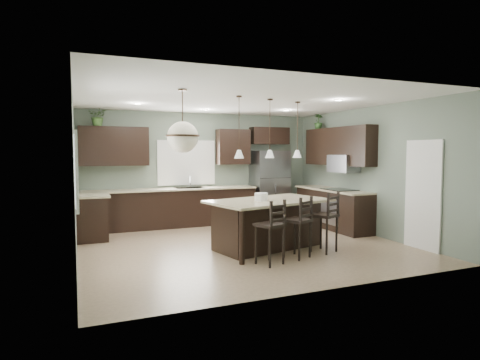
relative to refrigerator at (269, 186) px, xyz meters
name	(u,v)px	position (x,y,z in m)	size (l,w,h in m)	color
ground	(243,245)	(-1.77, -2.42, -0.93)	(6.00, 6.00, 0.00)	#9E8466
pantry_door	(423,195)	(1.21, -3.97, 0.09)	(0.04, 0.82, 2.04)	white
window_back	(186,163)	(-2.17, 0.32, 0.62)	(1.35, 0.02, 1.00)	white
window_left	(76,170)	(-4.75, -3.22, 0.62)	(0.02, 1.10, 1.00)	white
left_return_cabs	(92,218)	(-4.47, -0.72, -0.48)	(0.60, 0.90, 0.90)	black
left_return_countertop	(92,195)	(-4.45, -0.72, -0.01)	(0.66, 0.96, 0.04)	#B9B08C
back_lower_cabs	(172,208)	(-2.62, 0.03, -0.48)	(4.20, 0.60, 0.90)	black
back_countertop	(172,189)	(-2.62, 0.01, -0.01)	(4.20, 0.66, 0.04)	#B9B08C
sink_inset	(190,188)	(-2.17, 0.01, 0.01)	(0.70, 0.45, 0.01)	gray
faucet	(190,182)	(-2.17, -0.02, 0.16)	(0.02, 0.02, 0.28)	silver
back_upper_left	(114,146)	(-3.92, 0.16, 1.02)	(1.55, 0.34, 0.90)	black
back_upper_right	(233,147)	(-0.97, 0.16, 1.02)	(0.85, 0.34, 0.90)	black
fridge_header	(269,136)	(0.08, 0.16, 1.32)	(1.05, 0.34, 0.45)	black
right_lower_cabs	(333,209)	(0.93, -1.54, -0.48)	(0.60, 2.35, 0.90)	black
right_countertop	(332,190)	(0.91, -1.54, -0.01)	(0.66, 2.35, 0.04)	#B9B08C
cooktop	(339,190)	(0.91, -1.82, 0.02)	(0.58, 0.75, 0.02)	black
wall_oven_front	(329,211)	(0.63, -1.82, -0.48)	(0.01, 0.72, 0.60)	gray
right_upper_cabs	(338,146)	(1.06, -1.54, 1.02)	(0.34, 2.35, 0.90)	black
microwave	(343,164)	(1.01, -1.82, 0.62)	(0.40, 0.75, 0.40)	gray
refrigerator	(269,186)	(0.00, 0.00, 0.00)	(0.90, 0.74, 1.85)	gray
kitchen_island	(269,224)	(-1.41, -2.84, -0.46)	(2.24, 1.27, 0.92)	black
serving_dish	(261,197)	(-1.60, -2.89, 0.07)	(0.24, 0.24, 0.14)	white
bar_stool_left	(270,232)	(-1.88, -3.81, -0.39)	(0.39, 0.39, 1.06)	black
bar_stool_center	(297,227)	(-1.27, -3.62, -0.39)	(0.40, 0.40, 1.07)	black
bar_stool_right	(324,222)	(-0.61, -3.46, -0.37)	(0.41, 0.41, 1.11)	black
pendant_left	(239,127)	(-2.09, -3.00, 1.32)	(0.17, 0.17, 1.10)	silver
pendant_center	(270,129)	(-1.41, -2.84, 1.32)	(0.17, 0.17, 1.10)	white
pendant_right	(297,130)	(-0.73, -2.68, 1.32)	(0.17, 0.17, 1.10)	white
chandelier	(183,121)	(-3.18, -3.33, 1.38)	(0.53, 0.53, 1.00)	beige
plant_back_left	(98,116)	(-4.25, 0.13, 1.70)	(0.41, 0.35, 0.45)	#385927
plant_right_wall	(318,122)	(1.03, -0.73, 1.67)	(0.22, 0.22, 0.39)	#2B4F22
room_shell	(243,158)	(-1.77, -2.42, 0.77)	(6.00, 6.00, 6.00)	slate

